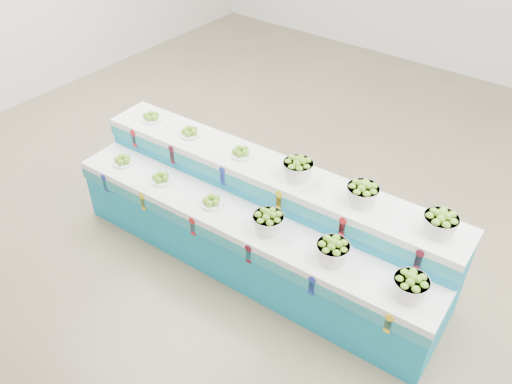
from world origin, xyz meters
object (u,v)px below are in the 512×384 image
at_px(display_stand, 256,221).
at_px(basket_upper_right, 440,223).
at_px(plate_upper_mid, 190,131).
at_px(basket_lower_left, 268,221).

relative_size(display_stand, basket_upper_right, 13.68).
height_order(display_stand, basket_upper_right, basket_upper_right).
xyz_separation_m(display_stand, plate_upper_mid, (-1.01, 0.20, 0.56)).
distance_m(basket_lower_left, basket_upper_right, 1.45).
bearing_deg(basket_lower_left, plate_upper_mid, 162.33).
xyz_separation_m(display_stand, basket_lower_left, (0.31, -0.23, 0.31)).
relative_size(display_stand, plate_upper_mid, 17.25).
xyz_separation_m(display_stand, basket_upper_right, (1.62, 0.31, 0.61)).
bearing_deg(basket_upper_right, basket_lower_left, -157.51).
height_order(display_stand, plate_upper_mid, plate_upper_mid).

